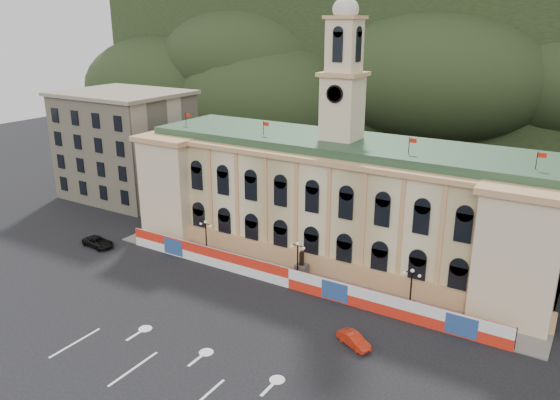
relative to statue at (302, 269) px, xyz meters
The scene contains 13 objects.
ground 18.04m from the statue, 90.00° to the right, with size 260.00×260.00×0.00m, color black.
lane_markings 23.03m from the statue, 90.00° to the right, with size 26.00×10.00×0.02m, color white, non-canonical shape.
hill_ridge 105.59m from the statue, 89.98° to the left, with size 230.00×80.00×64.00m.
city_hall 11.71m from the statue, 90.00° to the left, with size 56.20×17.60×37.10m.
side_building_left 45.63m from the statue, 163.26° to the left, with size 21.00×17.00×18.60m.
hoarding_fence 2.93m from the statue, 88.90° to the right, with size 50.00×0.44×2.50m.
pavement 1.13m from the statue, 90.00° to the right, with size 56.00×5.50×0.16m, color slate.
statue is the anchor object (origin of this frame).
lamp_left 14.16m from the statue, behind, with size 1.96×0.44×5.15m.
lamp_center 2.14m from the statue, 90.00° to the right, with size 1.96×0.44×5.15m.
lamp_right 14.16m from the statue, ahead, with size 1.96×0.44×5.15m.
red_sedan 15.32m from the statue, 41.10° to the right, with size 4.05×2.83×1.27m, color red.
black_suv 29.73m from the statue, 167.63° to the right, with size 5.21×2.78×1.39m, color black.
Camera 1 is at (29.54, -35.02, 30.19)m, focal length 35.00 mm.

